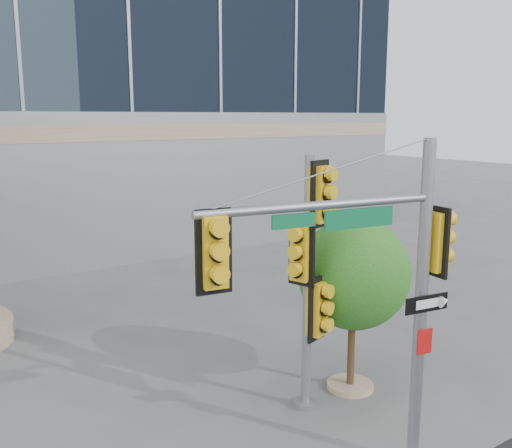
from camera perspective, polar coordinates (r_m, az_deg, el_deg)
ground at (r=11.47m, az=7.76°, el=-19.95°), size 120.00×120.00×0.00m
main_signal_pole at (r=8.90m, az=11.56°, el=-5.27°), size 4.24×1.03×5.51m
secondary_signal_pole at (r=11.05m, az=5.55°, el=-4.17°), size 0.96×0.68×5.11m
street_tree at (r=12.25m, az=9.82°, el=-5.31°), size 2.42×2.37×3.77m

